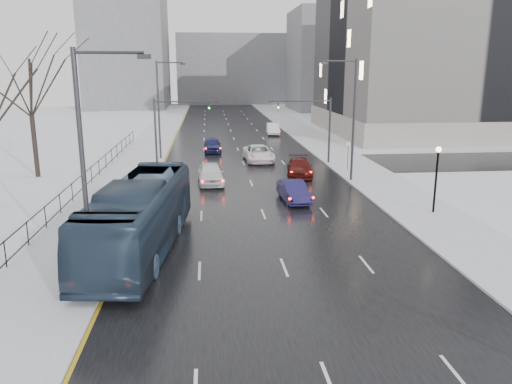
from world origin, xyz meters
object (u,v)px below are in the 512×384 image
object	(u,v)px
streetlight_l_near	(89,163)
streetlight_l_far	(161,105)
mast_signal_right	(319,123)
sedan_right_distant	(273,129)
sedan_center_near	(211,173)
sedan_right_cross	(259,153)
no_uturn_sign	(348,147)
streetlight_r_mid	(351,114)
sedan_right_far	(300,167)
sedan_right_near	(294,191)
bus	(140,216)
tree_park_e	(38,178)
lamppost_r_mid	(437,170)
sedan_center_far	(212,145)
mast_signal_left	(167,124)

from	to	relation	value
streetlight_l_near	streetlight_l_far	xyz separation A→B (m)	(0.00, 32.00, 0.00)
mast_signal_right	sedan_right_distant	bearing A→B (deg)	93.80
sedan_center_near	sedan_right_cross	distance (m)	10.91
no_uturn_sign	streetlight_r_mid	bearing A→B (deg)	-104.48
no_uturn_sign	streetlight_l_near	bearing A→B (deg)	-125.89
sedan_center_near	sedan_right_far	xyz separation A→B (m)	(7.82, 2.43, -0.11)
sedan_right_far	sedan_right_distant	xyz separation A→B (m)	(1.30, 28.36, 0.06)
sedan_right_distant	sedan_right_near	bearing A→B (deg)	-91.52
bus	streetlight_l_near	bearing A→B (deg)	-96.64
mast_signal_right	sedan_right_cross	bearing A→B (deg)	161.74
tree_park_e	sedan_right_cross	xyz separation A→B (m)	(19.80, 5.89, 0.85)
tree_park_e	sedan_center_near	size ratio (longest dim) A/B	2.69
lamppost_r_mid	sedan_right_far	distance (m)	14.32
sedan_center_far	mast_signal_right	bearing A→B (deg)	-39.69
mast_signal_right	sedan_center_far	world-z (taller)	mast_signal_right
streetlight_l_near	sedan_center_far	distance (m)	36.92
streetlight_l_near	lamppost_r_mid	world-z (taller)	streetlight_l_near
sedan_right_near	sedan_center_near	bearing A→B (deg)	128.03
mast_signal_right	bus	bearing A→B (deg)	-121.86
streetlight_r_mid	bus	world-z (taller)	streetlight_r_mid
lamppost_r_mid	no_uturn_sign	world-z (taller)	lamppost_r_mid
mast_signal_left	no_uturn_sign	distance (m)	17.10
mast_signal_right	sedan_right_cross	distance (m)	6.85
bus	no_uturn_sign	bearing A→B (deg)	56.24
mast_signal_left	sedan_right_far	bearing A→B (deg)	-24.62
sedan_center_near	sedan_right_far	size ratio (longest dim) A/B	0.97
mast_signal_left	sedan_right_near	bearing A→B (deg)	-55.03
sedan_right_near	sedan_center_far	bearing A→B (deg)	98.60
sedan_right_far	no_uturn_sign	bearing A→B (deg)	23.77
streetlight_l_far	sedan_right_cross	xyz separation A→B (m)	(9.77, -2.11, -4.77)
streetlight_r_mid	mast_signal_left	xyz separation A→B (m)	(-15.49, 8.00, -1.51)
sedan_right_near	streetlight_r_mid	bearing A→B (deg)	41.54
streetlight_l_far	sedan_right_far	xyz separation A→B (m)	(12.67, -9.42, -4.83)
sedan_right_cross	sedan_center_far	distance (m)	7.83
streetlight_l_far	sedan_right_near	xyz separation A→B (m)	(10.66, -18.03, -4.85)
streetlight_l_near	sedan_right_near	size ratio (longest dim) A/B	2.26
sedan_center_near	sedan_center_far	bearing A→B (deg)	85.41
no_uturn_sign	mast_signal_right	bearing A→B (deg)	115.11
streetlight_r_mid	lamppost_r_mid	world-z (taller)	streetlight_r_mid
sedan_right_cross	sedan_center_far	world-z (taller)	sedan_right_cross
sedan_right_cross	streetlight_l_far	bearing A→B (deg)	164.83
streetlight_r_mid	lamppost_r_mid	size ratio (longest dim) A/B	2.34
streetlight_l_near	sedan_right_near	world-z (taller)	streetlight_l_near
sedan_right_near	streetlight_l_far	bearing A→B (deg)	115.38
lamppost_r_mid	sedan_center_far	world-z (taller)	lamppost_r_mid
mast_signal_left	sedan_right_far	world-z (taller)	mast_signal_left
bus	mast_signal_left	bearing A→B (deg)	97.43
no_uturn_sign	sedan_center_near	world-z (taller)	no_uturn_sign
sedan_right_far	sedan_right_distant	size ratio (longest dim) A/B	1.06
streetlight_l_near	lamppost_r_mid	size ratio (longest dim) A/B	2.34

